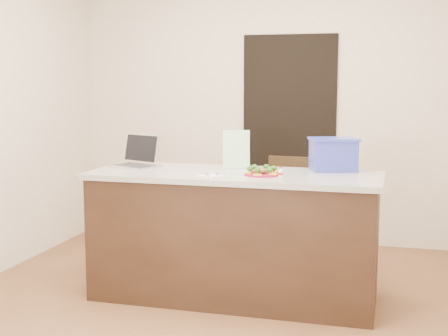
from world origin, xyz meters
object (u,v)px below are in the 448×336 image
(laptop, at_px, (138,157))
(chair, at_px, (291,208))
(blue_box, at_px, (333,154))
(yogurt_bottle, at_px, (280,173))
(island, at_px, (234,235))
(plate, at_px, (262,174))
(napkin, at_px, (211,176))

(laptop, height_order, chair, laptop)
(laptop, bearing_deg, blue_box, 26.83)
(yogurt_bottle, relative_size, chair, 0.07)
(yogurt_bottle, bearing_deg, blue_box, 50.83)
(yogurt_bottle, height_order, blue_box, blue_box)
(chair, bearing_deg, blue_box, -47.43)
(island, xyz_separation_m, blue_box, (0.66, 0.27, 0.58))
(island, xyz_separation_m, plate, (0.22, -0.08, 0.47))
(blue_box, distance_m, chair, 0.78)
(plate, distance_m, napkin, 0.35)
(plate, xyz_separation_m, chair, (0.08, 0.80, -0.39))
(yogurt_bottle, distance_m, blue_box, 0.51)
(yogurt_bottle, bearing_deg, napkin, -168.41)
(yogurt_bottle, relative_size, laptop, 0.16)
(napkin, bearing_deg, blue_box, 31.73)
(laptop, relative_size, chair, 0.43)
(plate, bearing_deg, yogurt_bottle, -15.37)
(island, bearing_deg, napkin, -117.76)
(yogurt_bottle, bearing_deg, island, 161.58)
(island, xyz_separation_m, chair, (0.29, 0.73, 0.07))
(island, height_order, yogurt_bottle, yogurt_bottle)
(island, relative_size, blue_box, 5.25)
(laptop, bearing_deg, plate, 9.63)
(yogurt_bottle, distance_m, laptop, 1.17)
(laptop, distance_m, chair, 1.31)
(island, distance_m, yogurt_bottle, 0.61)
(yogurt_bottle, height_order, chair, yogurt_bottle)
(plate, bearing_deg, blue_box, 37.71)
(island, height_order, chair, chair)
(chair, bearing_deg, plate, -92.11)
(plate, distance_m, chair, 0.90)
(plate, height_order, chair, chair)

